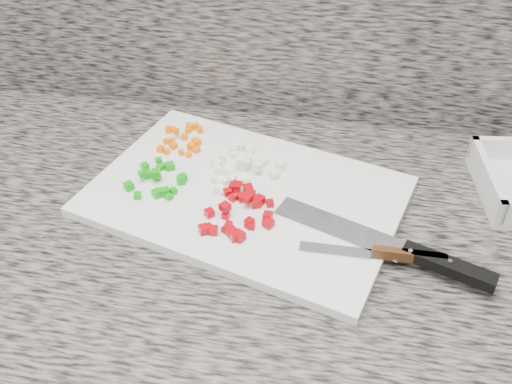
# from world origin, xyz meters

# --- Properties ---
(countertop) EXTENTS (3.96, 0.64, 0.04)m
(countertop) POSITION_xyz_m (0.00, 1.44, 0.88)
(countertop) COLOR #68635C
(countertop) RESTS_ON cabinet
(cutting_board) EXTENTS (0.52, 0.41, 0.02)m
(cutting_board) POSITION_xyz_m (0.01, 1.49, 0.91)
(cutting_board) COLOR white
(cutting_board) RESTS_ON countertop
(carrot_pile) EXTENTS (0.07, 0.09, 0.02)m
(carrot_pile) POSITION_xyz_m (-0.11, 1.60, 0.92)
(carrot_pile) COLOR #FF6C05
(carrot_pile) RESTS_ON cutting_board
(onion_pile) EXTENTS (0.12, 0.11, 0.02)m
(onion_pile) POSITION_xyz_m (-0.01, 1.55, 0.92)
(onion_pile) COLOR white
(onion_pile) RESTS_ON cutting_board
(green_pepper_pile) EXTENTS (0.09, 0.10, 0.02)m
(green_pepper_pile) POSITION_xyz_m (-0.12, 1.49, 0.92)
(green_pepper_pile) COLOR #109C0E
(green_pepper_pile) RESTS_ON cutting_board
(red_pepper_pile) EXTENTS (0.10, 0.12, 0.02)m
(red_pepper_pile) POSITION_xyz_m (0.01, 1.44, 0.92)
(red_pepper_pile) COLOR #B0020C
(red_pepper_pile) RESTS_ON cutting_board
(garlic_pile) EXTENTS (0.06, 0.05, 0.01)m
(garlic_pile) POSITION_xyz_m (-0.01, 1.50, 0.92)
(garlic_pile) COLOR beige
(garlic_pile) RESTS_ON cutting_board
(chef_knife) EXTENTS (0.30, 0.14, 0.02)m
(chef_knife) POSITION_xyz_m (0.25, 1.40, 0.92)
(chef_knife) COLOR silver
(chef_knife) RESTS_ON cutting_board
(paring_knife) EXTENTS (0.19, 0.02, 0.02)m
(paring_knife) POSITION_xyz_m (0.23, 1.39, 0.92)
(paring_knife) COLOR silver
(paring_knife) RESTS_ON cutting_board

